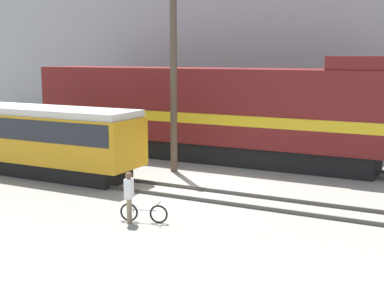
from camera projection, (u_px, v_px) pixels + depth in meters
ground_plane at (207, 187)px, 21.86m from camera, size 120.00×120.00×0.00m
track_near at (191, 193)px, 20.65m from camera, size 60.00×1.50×0.14m
track_far at (254, 162)px, 26.51m from camera, size 60.00×1.51×0.14m
building_backdrop at (304, 57)px, 32.99m from camera, size 49.30×6.00×10.47m
freight_locomotive at (206, 112)px, 27.32m from camera, size 18.93×3.04×5.28m
streetcar at (37, 136)px, 23.91m from camera, size 10.09×2.54×3.06m
bicycle at (144, 213)px, 17.19m from camera, size 1.57×0.58×0.67m
person at (129, 192)px, 17.03m from camera, size 0.30×0.40×1.68m
utility_pole_left at (174, 77)px, 24.08m from camera, size 0.32×0.32×8.69m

